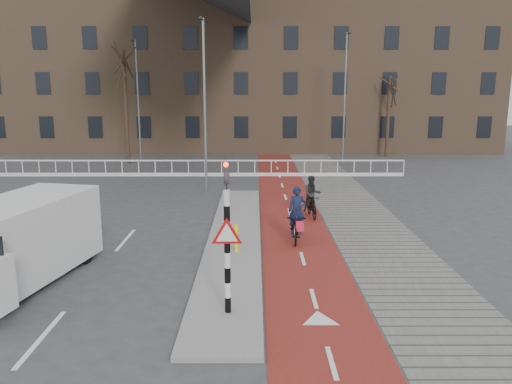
{
  "coord_description": "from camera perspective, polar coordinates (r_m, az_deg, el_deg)",
  "views": [
    {
      "loc": [
        0.03,
        -12.71,
        5.17
      ],
      "look_at": [
        0.06,
        5.0,
        1.5
      ],
      "focal_mm": 35.0,
      "sensor_mm": 36.0,
      "label": 1
    }
  ],
  "objects": [
    {
      "name": "streetlight_right",
      "position": [
        35.88,
        10.1,
        10.41
      ],
      "size": [
        0.12,
        0.12,
        8.94
      ],
      "primitive_type": "cylinder",
      "color": "slate",
      "rests_on": "ground"
    },
    {
      "name": "bike_lane",
      "position": [
        23.34,
        3.52,
        -1.1
      ],
      "size": [
        2.5,
        60.0,
        0.01
      ],
      "primitive_type": "cube",
      "color": "maroon",
      "rests_on": "ground"
    },
    {
      "name": "ground",
      "position": [
        13.72,
        -0.21,
        -10.42
      ],
      "size": [
        120.0,
        120.0,
        0.0
      ],
      "primitive_type": "plane",
      "color": "#38383A",
      "rests_on": "ground"
    },
    {
      "name": "railing",
      "position": [
        30.52,
        -9.59,
        2.37
      ],
      "size": [
        28.0,
        0.1,
        0.99
      ],
      "color": "silver",
      "rests_on": "ground"
    },
    {
      "name": "tree_right",
      "position": [
        40.0,
        14.86,
        8.3
      ],
      "size": [
        0.25,
        0.25,
        6.13
      ],
      "primitive_type": "cylinder",
      "color": "#322116",
      "rests_on": "ground"
    },
    {
      "name": "townhouse_row",
      "position": [
        44.89,
        -4.11,
        15.05
      ],
      "size": [
        46.0,
        10.0,
        15.9
      ],
      "color": "#7F6047",
      "rests_on": "ground"
    },
    {
      "name": "traffic_signal",
      "position": [
        11.17,
        -3.33,
        -4.85
      ],
      "size": [
        0.8,
        0.8,
        3.68
      ],
      "color": "black",
      "rests_on": "curb_island"
    },
    {
      "name": "streetlight_near",
      "position": [
        25.03,
        -5.87,
        9.52
      ],
      "size": [
        0.12,
        0.12,
        8.48
      ],
      "primitive_type": "cylinder",
      "color": "slate",
      "rests_on": "ground"
    },
    {
      "name": "sidewalk",
      "position": [
        23.68,
        10.3,
        -1.09
      ],
      "size": [
        3.0,
        60.0,
        0.01
      ],
      "primitive_type": "cube",
      "color": "slate",
      "rests_on": "ground"
    },
    {
      "name": "van",
      "position": [
        14.84,
        -25.75,
        -5.07
      ],
      "size": [
        3.12,
        5.55,
        2.25
      ],
      "rotation": [
        0.0,
        0.0,
        -0.21
      ],
      "color": "silver",
      "rests_on": "ground"
    },
    {
      "name": "bollard",
      "position": [
        15.77,
        -2.25,
        -5.27
      ],
      "size": [
        0.12,
        0.12,
        0.9
      ],
      "primitive_type": "cylinder",
      "color": "#F4F20D",
      "rests_on": "curb_island"
    },
    {
      "name": "streetlight_left",
      "position": [
        37.58,
        -13.31,
        10.05
      ],
      "size": [
        0.12,
        0.12,
        8.57
      ],
      "primitive_type": "cylinder",
      "color": "slate",
      "rests_on": "ground"
    },
    {
      "name": "cyclist_far",
      "position": [
        20.41,
        6.41,
        -0.95
      ],
      "size": [
        0.78,
        1.61,
        1.72
      ],
      "rotation": [
        0.0,
        0.0,
        0.12
      ],
      "color": "black",
      "rests_on": "bike_lane"
    },
    {
      "name": "curb_island",
      "position": [
        17.49,
        -2.49,
        -5.29
      ],
      "size": [
        1.8,
        16.0,
        0.12
      ],
      "primitive_type": "cube",
      "color": "gray",
      "rests_on": "ground"
    },
    {
      "name": "cyclist_near",
      "position": [
        17.25,
        4.7,
        -3.54
      ],
      "size": [
        0.83,
        1.88,
        1.9
      ],
      "rotation": [
        0.0,
        0.0,
        -0.11
      ],
      "color": "black",
      "rests_on": "bike_lane"
    },
    {
      "name": "tree_mid",
      "position": [
        36.2,
        -14.63,
        9.27
      ],
      "size": [
        0.23,
        0.23,
        7.74
      ],
      "primitive_type": "cylinder",
      "color": "#322116",
      "rests_on": "ground"
    }
  ]
}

